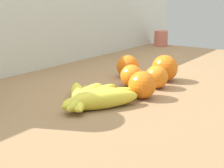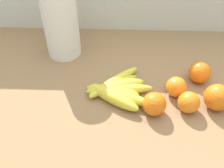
{
  "view_description": "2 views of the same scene",
  "coord_description": "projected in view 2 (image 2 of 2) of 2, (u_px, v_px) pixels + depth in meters",
  "views": [
    {
      "loc": [
        -0.68,
        -0.45,
        1.16
      ],
      "look_at": [
        -0.09,
        -0.04,
        0.95
      ],
      "focal_mm": 47.67,
      "sensor_mm": 36.0,
      "label": 1
    },
    {
      "loc": [
        -0.15,
        -0.61,
        1.51
      ],
      "look_at": [
        -0.17,
        -0.02,
        0.96
      ],
      "focal_mm": 40.93,
      "sensor_mm": 36.0,
      "label": 2
    }
  ],
  "objects": [
    {
      "name": "wall_back",
      "position": [
        147.0,
        71.0,
        1.32
      ],
      "size": [
        2.2,
        0.06,
        1.3
      ],
      "primitive_type": "cube",
      "color": "silver",
      "rests_on": "ground"
    },
    {
      "name": "banana_bunch",
      "position": [
        116.0,
        90.0,
        0.82
      ],
      "size": [
        0.22,
        0.23,
        0.04
      ],
      "color": "yellow",
      "rests_on": "counter"
    },
    {
      "name": "counter",
      "position": [
        149.0,
        161.0,
        1.16
      ],
      "size": [
        1.8,
        0.75,
        0.91
      ],
      "primitive_type": "cube",
      "color": "olive",
      "rests_on": "ground"
    },
    {
      "name": "orange_back_right",
      "position": [
        217.0,
        97.0,
        0.77
      ],
      "size": [
        0.08,
        0.08,
        0.08
      ],
      "primitive_type": "sphere",
      "color": "orange",
      "rests_on": "counter"
    },
    {
      "name": "orange_back_left",
      "position": [
        154.0,
        104.0,
        0.76
      ],
      "size": [
        0.07,
        0.07,
        0.07
      ],
      "primitive_type": "sphere",
      "color": "orange",
      "rests_on": "counter"
    },
    {
      "name": "paper_towel_roll",
      "position": [
        60.0,
        19.0,
        0.9
      ],
      "size": [
        0.13,
        0.13,
        0.32
      ],
      "color": "white",
      "rests_on": "counter"
    },
    {
      "name": "orange_far_right",
      "position": [
        189.0,
        102.0,
        0.76
      ],
      "size": [
        0.07,
        0.07,
        0.07
      ],
      "primitive_type": "sphere",
      "color": "orange",
      "rests_on": "counter"
    },
    {
      "name": "orange_front",
      "position": [
        176.0,
        87.0,
        0.81
      ],
      "size": [
        0.07,
        0.07,
        0.07
      ],
      "primitive_type": "sphere",
      "color": "orange",
      "rests_on": "counter"
    },
    {
      "name": "orange_center",
      "position": [
        200.0,
        72.0,
        0.86
      ],
      "size": [
        0.07,
        0.07,
        0.07
      ],
      "primitive_type": "sphere",
      "color": "orange",
      "rests_on": "counter"
    }
  ]
}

